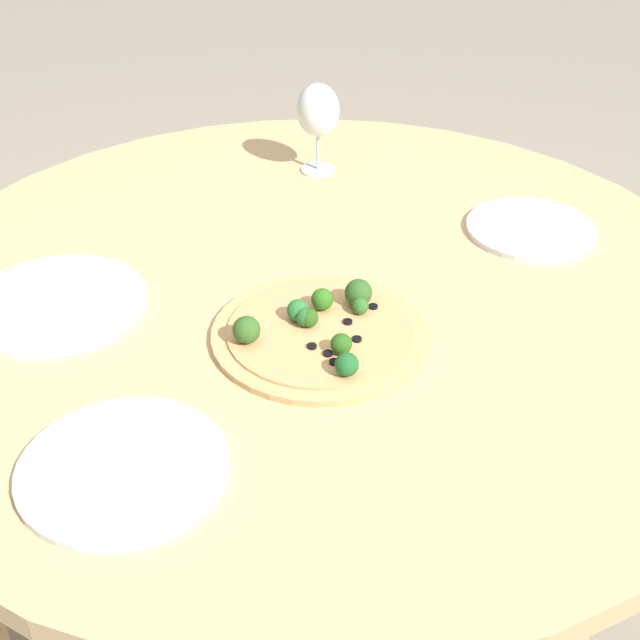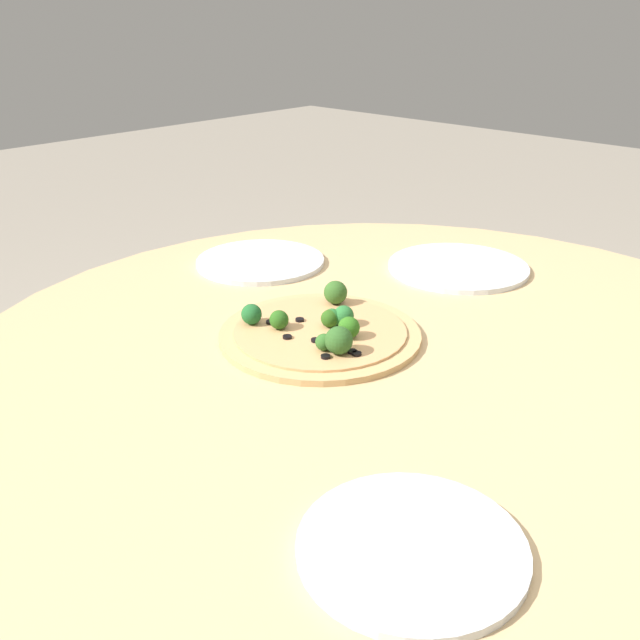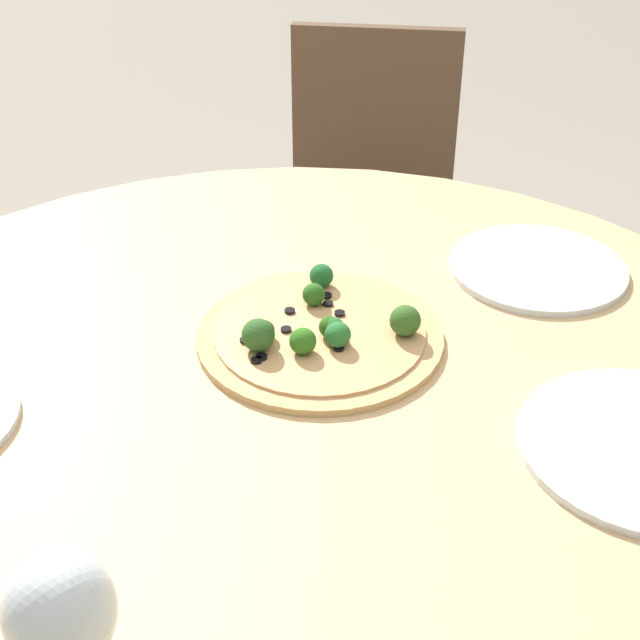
{
  "view_description": "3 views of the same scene",
  "coord_description": "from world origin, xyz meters",
  "px_view_note": "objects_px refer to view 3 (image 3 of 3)",
  "views": [
    {
      "loc": [
        1.15,
        0.28,
        1.52
      ],
      "look_at": [
        0.13,
        0.04,
        0.79
      ],
      "focal_mm": 50.0,
      "sensor_mm": 36.0,
      "label": 1
    },
    {
      "loc": [
        -0.56,
        0.78,
        1.25
      ],
      "look_at": [
        0.13,
        0.04,
        0.79
      ],
      "focal_mm": 40.0,
      "sensor_mm": 36.0,
      "label": 2
    },
    {
      "loc": [
        -0.66,
        -0.48,
        1.41
      ],
      "look_at": [
        0.13,
        0.04,
        0.79
      ],
      "focal_mm": 50.0,
      "sensor_mm": 36.0,
      "label": 3
    }
  ],
  "objects_px": {
    "pizza": "(320,332)",
    "wine_glass": "(61,614)",
    "plate_far": "(537,267)",
    "chair": "(367,221)"
  },
  "relations": [
    {
      "from": "pizza",
      "to": "plate_far",
      "type": "relative_size",
      "value": 1.24
    },
    {
      "from": "pizza",
      "to": "wine_glass",
      "type": "distance_m",
      "value": 0.57
    },
    {
      "from": "wine_glass",
      "to": "plate_far",
      "type": "relative_size",
      "value": 0.69
    },
    {
      "from": "pizza",
      "to": "chair",
      "type": "bearing_deg",
      "value": 26.38
    },
    {
      "from": "pizza",
      "to": "wine_glass",
      "type": "bearing_deg",
      "value": -166.35
    },
    {
      "from": "chair",
      "to": "wine_glass",
      "type": "xyz_separation_m",
      "value": [
        -1.36,
        -0.54,
        0.41
      ]
    },
    {
      "from": "wine_glass",
      "to": "plate_far",
      "type": "height_order",
      "value": "wine_glass"
    },
    {
      "from": "chair",
      "to": "wine_glass",
      "type": "height_order",
      "value": "wine_glass"
    },
    {
      "from": "chair",
      "to": "pizza",
      "type": "bearing_deg",
      "value": -88.89
    },
    {
      "from": "chair",
      "to": "plate_far",
      "type": "bearing_deg",
      "value": -66.29
    }
  ]
}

